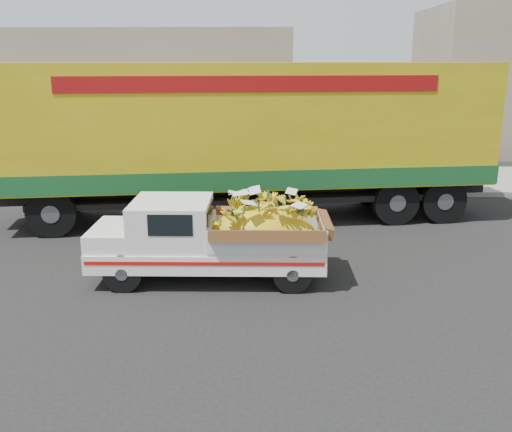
{
  "coord_description": "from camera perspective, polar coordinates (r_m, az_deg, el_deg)",
  "views": [
    {
      "loc": [
        -0.05,
        -9.66,
        3.84
      ],
      "look_at": [
        -0.19,
        0.69,
        1.01
      ],
      "focal_mm": 40.0,
      "sensor_mm": 36.0,
      "label": 1
    }
  ],
  "objects": [
    {
      "name": "building_left",
      "position": [
        25.62,
        -17.67,
        11.59
      ],
      "size": [
        18.0,
        6.0,
        5.0
      ],
      "primitive_type": "cube",
      "color": "gray",
      "rests_on": "ground"
    },
    {
      "name": "semi_trailer",
      "position": [
        13.99,
        -0.86,
        8.23
      ],
      "size": [
        12.06,
        4.15,
        3.8
      ],
      "rotation": [
        0.0,
        0.0,
        0.14
      ],
      "color": "black",
      "rests_on": "ground"
    },
    {
      "name": "sidewalk",
      "position": [
        18.8,
        0.91,
        3.72
      ],
      "size": [
        60.0,
        4.0,
        0.14
      ],
      "primitive_type": "cube",
      "color": "gray",
      "rests_on": "ground"
    },
    {
      "name": "pickup_truck",
      "position": [
        10.24,
        -3.0,
        -2.13
      ],
      "size": [
        4.15,
        1.54,
        1.45
      ],
      "rotation": [
        0.0,
        0.0,
        -0.0
      ],
      "color": "black",
      "rests_on": "ground"
    },
    {
      "name": "curb",
      "position": [
        16.75,
        0.93,
        2.3
      ],
      "size": [
        60.0,
        0.25,
        0.15
      ],
      "primitive_type": "cube",
      "color": "gray",
      "rests_on": "ground"
    },
    {
      "name": "ground",
      "position": [
        10.39,
        1.0,
        -6.4
      ],
      "size": [
        100.0,
        100.0,
        0.0
      ],
      "primitive_type": "plane",
      "color": "black",
      "rests_on": "ground"
    }
  ]
}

